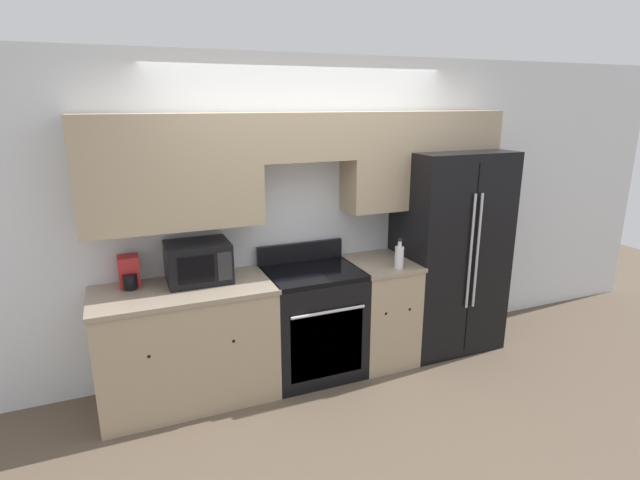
{
  "coord_description": "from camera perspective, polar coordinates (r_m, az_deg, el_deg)",
  "views": [
    {
      "loc": [
        -1.48,
        -3.25,
        2.23
      ],
      "look_at": [
        0.0,
        0.31,
        1.16
      ],
      "focal_mm": 28.0,
      "sensor_mm": 36.0,
      "label": 1
    }
  ],
  "objects": [
    {
      "name": "ground_plane",
      "position": [
        4.21,
        1.69,
        -16.47
      ],
      "size": [
        12.0,
        12.0,
        0.0
      ],
      "primitive_type": "plane",
      "color": "brown"
    },
    {
      "name": "wall_back",
      "position": [
        4.17,
        -1.4,
        5.27
      ],
      "size": [
        8.0,
        0.39,
        2.6
      ],
      "color": "silver",
      "rests_on": "ground_plane"
    },
    {
      "name": "lower_cabinets_left",
      "position": [
        3.99,
        -14.94,
        -11.41
      ],
      "size": [
        1.31,
        0.64,
        0.91
      ],
      "color": "tan",
      "rests_on": "ground_plane"
    },
    {
      "name": "lower_cabinets_right",
      "position": [
        4.47,
        6.77,
        -7.95
      ],
      "size": [
        0.53,
        0.64,
        0.91
      ],
      "color": "tan",
      "rests_on": "ground_plane"
    },
    {
      "name": "oven_range",
      "position": [
        4.22,
        -0.85,
        -9.28
      ],
      "size": [
        0.76,
        0.65,
        1.07
      ],
      "color": "black",
      "rests_on": "ground_plane"
    },
    {
      "name": "refrigerator",
      "position": [
        4.75,
        14.03,
        -1.07
      ],
      "size": [
        0.92,
        0.8,
        1.82
      ],
      "color": "black",
      "rests_on": "ground_plane"
    },
    {
      "name": "microwave",
      "position": [
        3.88,
        -13.75,
        -2.46
      ],
      "size": [
        0.47,
        0.36,
        0.31
      ],
      "color": "black",
      "rests_on": "lower_cabinets_left"
    },
    {
      "name": "bottle",
      "position": [
        4.13,
        9.04,
        -1.86
      ],
      "size": [
        0.07,
        0.07,
        0.25
      ],
      "color": "silver",
      "rests_on": "lower_cabinets_right"
    },
    {
      "name": "paper_towel_holder",
      "position": [
        3.94,
        -20.98,
        -3.51
      ],
      "size": [
        0.15,
        0.21,
        0.23
      ],
      "color": "#B22323",
      "rests_on": "lower_cabinets_left"
    }
  ]
}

